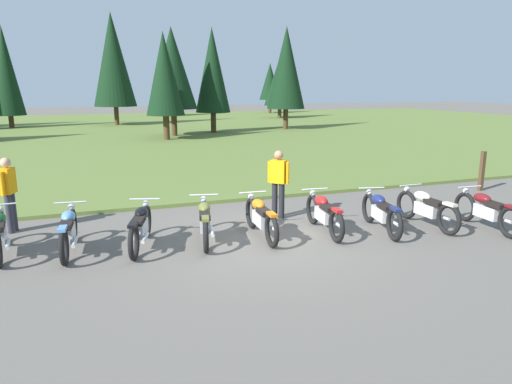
% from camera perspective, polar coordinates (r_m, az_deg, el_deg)
% --- Properties ---
extents(ground_plane, '(140.00, 140.00, 0.00)m').
position_cam_1_polar(ground_plane, '(10.06, 1.19, -5.71)').
color(ground_plane, '#605B54').
extents(grass_moorland, '(80.00, 44.00, 0.10)m').
position_cam_1_polar(grass_moorland, '(34.52, -14.44, 7.12)').
color(grass_moorland, '#5B7033').
rests_on(grass_moorland, ground).
extents(forest_treeline, '(33.59, 25.87, 8.79)m').
position_cam_1_polar(forest_treeline, '(38.37, -15.56, 13.81)').
color(forest_treeline, '#47331E').
rests_on(forest_treeline, ground).
extents(motorcycle_british_green, '(0.62, 2.10, 0.88)m').
position_cam_1_polar(motorcycle_british_green, '(10.27, -28.56, -4.38)').
color(motorcycle_british_green, black).
rests_on(motorcycle_british_green, ground).
extents(motorcycle_sky_blue, '(0.62, 2.10, 0.88)m').
position_cam_1_polar(motorcycle_sky_blue, '(9.86, -21.72, -4.36)').
color(motorcycle_sky_blue, black).
rests_on(motorcycle_sky_blue, ground).
extents(motorcycle_black, '(0.83, 2.04, 0.88)m').
position_cam_1_polar(motorcycle_black, '(9.71, -13.77, -4.07)').
color(motorcycle_black, black).
rests_on(motorcycle_black, ground).
extents(motorcycle_olive, '(0.72, 2.07, 0.88)m').
position_cam_1_polar(motorcycle_olive, '(9.87, -6.20, -3.50)').
color(motorcycle_olive, black).
rests_on(motorcycle_olive, ground).
extents(motorcycle_orange, '(0.62, 2.10, 0.88)m').
position_cam_1_polar(motorcycle_orange, '(10.08, 0.59, -3.07)').
color(motorcycle_orange, black).
rests_on(motorcycle_orange, ground).
extents(motorcycle_red, '(0.62, 2.10, 0.88)m').
position_cam_1_polar(motorcycle_red, '(10.50, 8.20, -2.55)').
color(motorcycle_red, black).
rests_on(motorcycle_red, ground).
extents(motorcycle_navy, '(0.68, 2.08, 0.88)m').
position_cam_1_polar(motorcycle_navy, '(10.87, 14.86, -2.34)').
color(motorcycle_navy, black).
rests_on(motorcycle_navy, ground).
extents(motorcycle_cream, '(0.62, 2.10, 0.88)m').
position_cam_1_polar(motorcycle_cream, '(11.54, 19.89, -1.81)').
color(motorcycle_cream, black).
rests_on(motorcycle_cream, ground).
extents(motorcycle_maroon, '(0.62, 2.10, 0.88)m').
position_cam_1_polar(motorcycle_maroon, '(11.86, 26.10, -1.99)').
color(motorcycle_maroon, black).
rests_on(motorcycle_maroon, ground).
extents(rider_checking_bike, '(0.33, 0.52, 1.67)m').
position_cam_1_polar(rider_checking_bike, '(11.64, -27.73, 0.18)').
color(rider_checking_bike, '#2D2D38').
rests_on(rider_checking_bike, ground).
extents(rider_with_back_turned, '(0.42, 0.41, 1.67)m').
position_cam_1_polar(rider_with_back_turned, '(11.44, 2.72, 1.45)').
color(rider_with_back_turned, black).
rests_on(rider_with_back_turned, ground).
extents(trail_marker_post, '(0.12, 0.12, 1.22)m').
position_cam_1_polar(trail_marker_post, '(16.14, 25.64, 2.30)').
color(trail_marker_post, '#47331E').
rests_on(trail_marker_post, ground).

